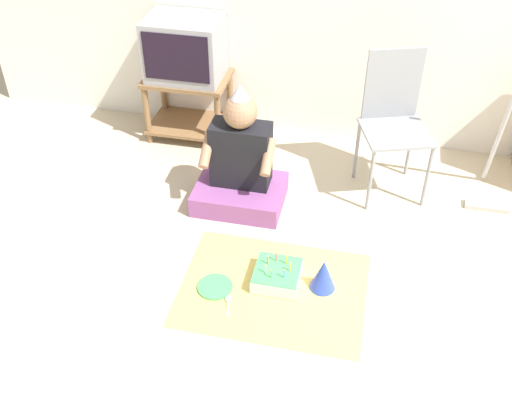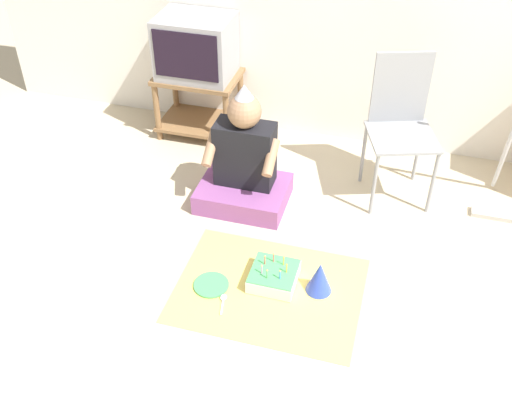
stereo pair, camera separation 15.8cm
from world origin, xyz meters
TOP-DOWN VIEW (x-y plane):
  - ground_plane at (0.00, 0.00)m, footprint 16.00×16.00m
  - tv_stand at (-1.52, 1.70)m, footprint 0.60×0.42m
  - tv at (-1.52, 1.70)m, footprint 0.52×0.41m
  - folding_chair at (-0.03, 1.36)m, footprint 0.51×0.50m
  - dust_mop at (0.64, 1.32)m, footprint 0.28×0.37m
  - person_seated at (-0.95, 0.96)m, footprint 0.57×0.44m
  - party_cloth at (-0.58, 0.22)m, footprint 1.03×0.78m
  - birthday_cake at (-0.57, 0.28)m, footprint 0.26×0.26m
  - party_hat_blue at (-0.32, 0.29)m, footprint 0.14×0.14m
  - paper_plate at (-0.90, 0.16)m, footprint 0.20×0.20m
  - plastic_spoon_near at (-0.80, 0.07)m, footprint 0.05×0.14m

SIDE VIEW (x-z plane):
  - ground_plane at x=0.00m, z-range 0.00..0.00m
  - party_cloth at x=-0.58m, z-range 0.00..0.01m
  - paper_plate at x=-0.90m, z-range 0.01..0.02m
  - plastic_spoon_near at x=-0.80m, z-range 0.01..0.02m
  - birthday_cake at x=-0.57m, z-range -0.03..0.13m
  - party_hat_blue at x=-0.32m, z-range 0.01..0.20m
  - person_seated at x=-0.95m, z-range -0.15..0.69m
  - tv_stand at x=-1.52m, z-range 0.05..0.53m
  - dust_mop at x=0.64m, z-range -0.26..1.04m
  - folding_chair at x=-0.03m, z-range 0.07..1.01m
  - tv at x=-1.52m, z-range 0.49..0.92m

